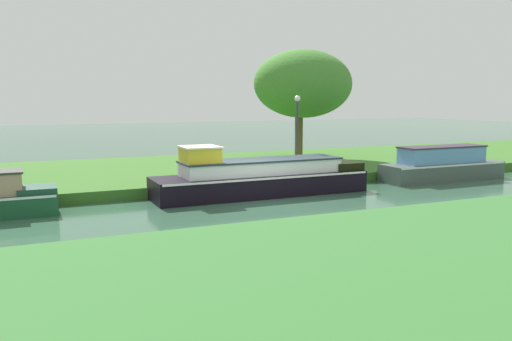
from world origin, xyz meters
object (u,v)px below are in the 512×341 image
at_px(slate_cruiser, 442,166).
at_px(willow_tree_centre, 303,84).
at_px(black_barge, 261,177).
at_px(mooring_post_near, 13,186).
at_px(lamp_post, 297,125).

relative_size(slate_cruiser, willow_tree_centre, 1.04).
relative_size(black_barge, slate_cruiser, 1.37).
height_order(willow_tree_centre, mooring_post_near, willow_tree_centre).
relative_size(black_barge, willow_tree_centre, 1.42).
xyz_separation_m(willow_tree_centre, mooring_post_near, (-13.52, -5.12, -3.54)).
xyz_separation_m(lamp_post, mooring_post_near, (-10.75, -0.64, -1.73)).
distance_m(slate_cruiser, lamp_post, 6.52).
xyz_separation_m(slate_cruiser, mooring_post_near, (-16.68, 1.43, 0.03)).
bearing_deg(lamp_post, black_barge, -141.55).
distance_m(black_barge, willow_tree_centre, 9.18).
distance_m(slate_cruiser, mooring_post_near, 16.74).
distance_m(lamp_post, mooring_post_near, 10.90).
xyz_separation_m(black_barge, willow_tree_centre, (5.37, 6.55, 3.56)).
height_order(black_barge, lamp_post, lamp_post).
xyz_separation_m(slate_cruiser, lamp_post, (-5.93, 2.06, 1.75)).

